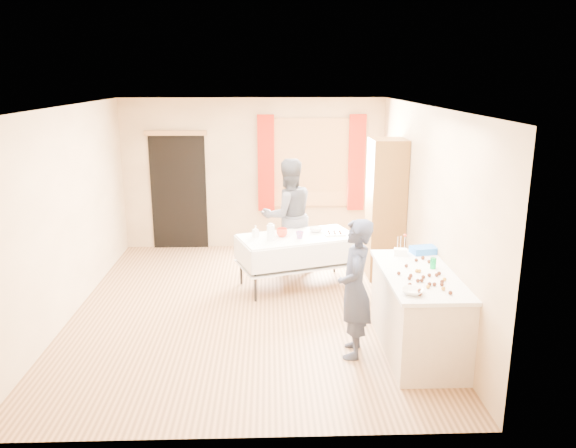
{
  "coord_description": "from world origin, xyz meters",
  "views": [
    {
      "loc": [
        0.27,
        -6.87,
        2.97
      ],
      "look_at": [
        0.5,
        0.0,
        1.14
      ],
      "focal_mm": 35.0,
      "sensor_mm": 36.0,
      "label": 1
    }
  ],
  "objects_px": {
    "girl": "(355,289)",
    "woman": "(288,216)",
    "chair": "(297,246)",
    "counter": "(418,312)",
    "party_table": "(298,256)",
    "cabinet": "(385,209)"
  },
  "relations": [
    {
      "from": "party_table",
      "to": "woman",
      "type": "distance_m",
      "value": 0.82
    },
    {
      "from": "chair",
      "to": "cabinet",
      "type": "bearing_deg",
      "value": -52.71
    },
    {
      "from": "cabinet",
      "to": "woman",
      "type": "height_order",
      "value": "cabinet"
    },
    {
      "from": "party_table",
      "to": "girl",
      "type": "distance_m",
      "value": 2.17
    },
    {
      "from": "party_table",
      "to": "chair",
      "type": "height_order",
      "value": "chair"
    },
    {
      "from": "girl",
      "to": "counter",
      "type": "bearing_deg",
      "value": 103.67
    },
    {
      "from": "counter",
      "to": "party_table",
      "type": "xyz_separation_m",
      "value": [
        -1.22,
        2.02,
        -0.01
      ]
    },
    {
      "from": "party_table",
      "to": "girl",
      "type": "xyz_separation_m",
      "value": [
        0.5,
        -2.08,
        0.32
      ]
    },
    {
      "from": "party_table",
      "to": "woman",
      "type": "bearing_deg",
      "value": 80.74
    },
    {
      "from": "party_table",
      "to": "woman",
      "type": "relative_size",
      "value": 1.05
    },
    {
      "from": "party_table",
      "to": "girl",
      "type": "relative_size",
      "value": 1.21
    },
    {
      "from": "girl",
      "to": "woman",
      "type": "relative_size",
      "value": 0.87
    },
    {
      "from": "counter",
      "to": "chair",
      "type": "relative_size",
      "value": 1.81
    },
    {
      "from": "cabinet",
      "to": "girl",
      "type": "xyz_separation_m",
      "value": [
        -0.82,
        -2.46,
        -0.28
      ]
    },
    {
      "from": "party_table",
      "to": "chair",
      "type": "bearing_deg",
      "value": 68.83
    },
    {
      "from": "cabinet",
      "to": "counter",
      "type": "height_order",
      "value": "cabinet"
    },
    {
      "from": "girl",
      "to": "woman",
      "type": "distance_m",
      "value": 2.84
    },
    {
      "from": "cabinet",
      "to": "chair",
      "type": "distance_m",
      "value": 1.64
    },
    {
      "from": "party_table",
      "to": "woman",
      "type": "height_order",
      "value": "woman"
    },
    {
      "from": "counter",
      "to": "girl",
      "type": "height_order",
      "value": "girl"
    },
    {
      "from": "chair",
      "to": "girl",
      "type": "height_order",
      "value": "girl"
    },
    {
      "from": "chair",
      "to": "woman",
      "type": "relative_size",
      "value": 0.52
    }
  ]
}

